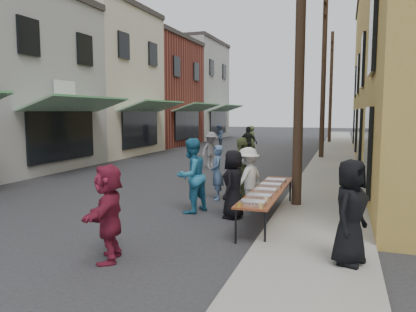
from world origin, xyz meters
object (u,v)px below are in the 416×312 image
Objects in this scene: serving_table at (268,191)px; server at (350,212)px; utility_pole_far at (331,88)px; catering_tray_sausage at (253,203)px; guest_front_c at (191,176)px; guest_front_a at (233,184)px; utility_pole_mid at (324,76)px; utility_pole_near at (300,37)px.

serving_table is 2.31× the size of server.
serving_table is at bearing -91.12° from utility_pole_far.
utility_pole_far is at bearing 88.95° from catering_tray_sausage.
serving_table is 2.09× the size of guest_front_c.
guest_front_c is (-1.16, 0.19, 0.13)m from guest_front_a.
utility_pole_mid is at bearing 177.37° from guest_front_a.
utility_pole_far reaches higher than catering_tray_sausage.
utility_pole_mid is at bearing 88.11° from catering_tray_sausage.
utility_pole_near reaches higher than serving_table.
utility_pole_mid is 2.25× the size of serving_table.
server is at bearing -72.36° from utility_pole_near.
catering_tray_sausage is (-0.00, -1.65, 0.08)m from serving_table.
guest_front_c is at bearing -100.63° from utility_pole_mid.
catering_tray_sausage is at bearing 85.33° from server.
guest_front_a is at bearing -179.61° from serving_table.
utility_pole_near is 4.92m from catering_tray_sausage.
utility_pole_near reaches higher than server.
utility_pole_mid is 4.70× the size of guest_front_c.
catering_tray_sausage is (-0.50, -27.19, -3.71)m from utility_pole_far.
serving_table is at bearing -107.97° from utility_pole_near.
guest_front_a is at bearing 117.15° from catering_tray_sausage.
guest_front_c is (-2.51, -25.36, -3.54)m from utility_pole_far.
utility_pole_far is (0.00, 24.00, 0.00)m from utility_pole_near.
utility_pole_mid is 5.41× the size of guest_front_a.
utility_pole_near is 12.00m from utility_pole_mid.
utility_pole_far is 25.83m from serving_table.
server is at bearing 49.17° from guest_front_a.
serving_table is 8.00× the size of catering_tray_sausage.
utility_pole_far is at bearing -163.23° from guest_front_c.
server is at bearing -87.35° from utility_pole_far.
guest_front_c is at bearing 174.88° from serving_table.
serving_table is at bearing 93.43° from guest_front_a.
guest_front_a is 3.67m from server.
catering_tray_sausage is 2.72m from guest_front_c.
guest_front_c is (-2.01, 1.83, 0.17)m from catering_tray_sausage.
utility_pole_mid is (0.00, 12.00, 0.00)m from utility_pole_near.
server is (3.81, -2.73, 0.01)m from guest_front_c.
utility_pole_far is at bearing 90.00° from utility_pole_near.
catering_tray_sausage is (-0.50, -15.19, -3.71)m from utility_pole_mid.
serving_table is 2.40× the size of guest_front_a.
serving_table is at bearing 107.30° from guest_front_c.
catering_tray_sausage is at bearing -90.00° from serving_table.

